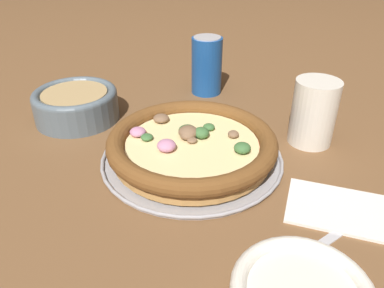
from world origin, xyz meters
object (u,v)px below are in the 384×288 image
at_px(pizza_tray, 192,157).
at_px(beverage_can, 205,65).
at_px(bowl_near, 76,103).
at_px(napkin, 345,209).
at_px(pizza, 192,144).
at_px(drinking_cup, 314,112).
at_px(fork, 355,221).

xyz_separation_m(pizza_tray, beverage_can, (-0.00, 0.28, 0.06)).
height_order(bowl_near, napkin, bowl_near).
distance_m(pizza, drinking_cup, 0.22).
distance_m(drinking_cup, napkin, 0.19).
xyz_separation_m(pizza, napkin, (0.22, -0.10, -0.02)).
relative_size(bowl_near, napkin, 0.94).
xyz_separation_m(pizza, bowl_near, (-0.24, 0.12, 0.00)).
bearing_deg(pizza, drinking_cup, 22.59).
bearing_deg(pizza, fork, -28.34).
height_order(pizza_tray, beverage_can, beverage_can).
relative_size(napkin, fork, 1.21).
distance_m(pizza_tray, bowl_near, 0.27).
height_order(pizza_tray, pizza, pizza).
bearing_deg(bowl_near, beverage_can, 34.51).
bearing_deg(napkin, drinking_cup, 96.51).
bearing_deg(fork, beverage_can, 77.52).
bearing_deg(beverage_can, pizza_tray, -89.04).
xyz_separation_m(fork, beverage_can, (-0.23, 0.40, 0.06)).
bearing_deg(fork, napkin, 67.34).
xyz_separation_m(bowl_near, drinking_cup, (0.43, -0.04, 0.02)).
relative_size(pizza_tray, napkin, 1.74).
distance_m(drinking_cup, beverage_can, 0.28).
relative_size(pizza, beverage_can, 2.17).
bearing_deg(pizza, bowl_near, 153.49).
height_order(pizza, bowl_near, bowl_near).
bearing_deg(pizza_tray, napkin, -24.86).
distance_m(pizza_tray, drinking_cup, 0.22).
distance_m(bowl_near, fork, 0.52).
relative_size(bowl_near, fork, 1.14).
bearing_deg(fork, pizza_tray, 109.32).
bearing_deg(napkin, bowl_near, 154.25).
bearing_deg(pizza, pizza_tray, -44.47).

